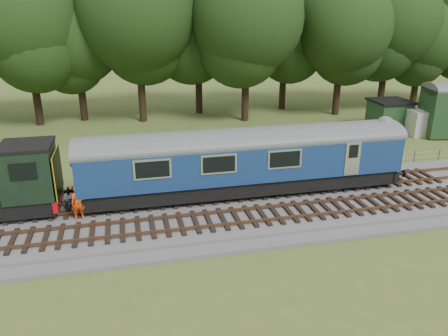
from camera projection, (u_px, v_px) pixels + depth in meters
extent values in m
plane|color=#4D5F23|center=(164.00, 218.00, 22.80)|extent=(120.00, 120.00, 0.00)
cube|color=#4C4C4F|center=(164.00, 215.00, 22.74)|extent=(70.00, 7.00, 0.35)
cube|color=brown|center=(162.00, 204.00, 23.26)|extent=(66.50, 0.07, 0.14)
cube|color=brown|center=(160.00, 194.00, 24.57)|extent=(66.50, 0.07, 0.14)
cube|color=brown|center=(169.00, 230.00, 20.51)|extent=(66.50, 0.07, 0.14)
cube|color=brown|center=(166.00, 217.00, 21.83)|extent=(66.50, 0.07, 0.14)
cube|color=black|center=(245.00, 182.00, 24.73)|extent=(17.46, 2.52, 0.85)
cube|color=navy|center=(245.00, 158.00, 24.25)|extent=(18.00, 2.80, 2.05)
cube|color=yellow|center=(389.00, 153.00, 26.30)|extent=(0.06, 2.74, 1.30)
cube|color=black|center=(341.00, 177.00, 26.08)|extent=(2.60, 2.00, 0.55)
cube|color=black|center=(137.00, 195.00, 23.52)|extent=(2.60, 2.00, 0.55)
cube|color=black|center=(29.00, 171.00, 21.80)|extent=(2.40, 2.55, 2.60)
cube|color=#AD0D11|center=(58.00, 198.00, 22.59)|extent=(0.25, 2.60, 0.55)
cube|color=yellow|center=(58.00, 173.00, 22.15)|extent=(0.06, 2.55, 2.30)
imported|color=#F1450C|center=(78.00, 203.00, 21.59)|extent=(0.71, 0.51, 1.81)
cube|color=#19381B|center=(389.00, 116.00, 39.40)|extent=(3.04, 3.04, 2.48)
cube|color=black|center=(391.00, 101.00, 38.94)|extent=(3.34, 3.34, 0.20)
cube|color=#B4B4AF|center=(434.00, 122.00, 37.80)|extent=(4.64, 2.65, 2.16)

